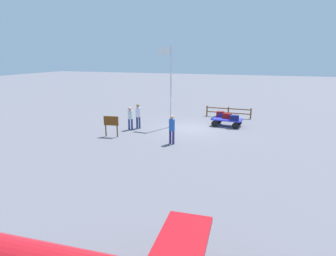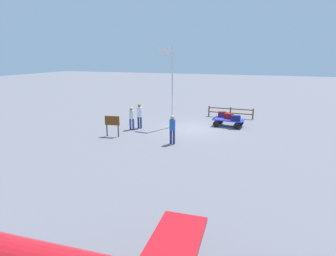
# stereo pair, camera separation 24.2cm
# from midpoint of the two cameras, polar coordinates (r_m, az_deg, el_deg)

# --- Properties ---
(ground_plane) EXTENTS (120.00, 120.00, 0.00)m
(ground_plane) POSITION_cam_midpoint_polar(r_m,az_deg,el_deg) (20.83, 4.92, -0.04)
(ground_plane) COLOR slate
(luggage_cart) EXTENTS (2.27, 1.50, 0.57)m
(luggage_cart) POSITION_cam_midpoint_polar(r_m,az_deg,el_deg) (21.69, 11.26, 1.50)
(luggage_cart) COLOR #2E34CE
(luggage_cart) RESTS_ON ground
(suitcase_maroon) EXTENTS (0.68, 0.48, 0.38)m
(suitcase_maroon) POSITION_cam_midpoint_polar(r_m,az_deg,el_deg) (21.15, 12.75, 2.00)
(suitcase_maroon) COLOR navy
(suitcase_maroon) RESTS_ON luggage_cart
(suitcase_dark) EXTENTS (0.65, 0.49, 0.40)m
(suitcase_dark) POSITION_cam_midpoint_polar(r_m,az_deg,el_deg) (22.21, 10.09, 2.74)
(suitcase_dark) COLOR maroon
(suitcase_dark) RESTS_ON luggage_cart
(suitcase_grey) EXTENTS (0.68, 0.53, 0.39)m
(suitcase_grey) POSITION_cam_midpoint_polar(r_m,az_deg,el_deg) (21.69, 11.38, 2.40)
(suitcase_grey) COLOR maroon
(suitcase_grey) RESTS_ON luggage_cart
(suitcase_navy) EXTENTS (0.66, 0.38, 0.29)m
(suitcase_navy) POSITION_cam_midpoint_polar(r_m,az_deg,el_deg) (22.13, 10.16, 2.56)
(suitcase_navy) COLOR navy
(suitcase_navy) RESTS_ON luggage_cart
(worker_lead) EXTENTS (0.38, 0.38, 1.74)m
(worker_lead) POSITION_cam_midpoint_polar(r_m,az_deg,el_deg) (16.84, 0.36, 0.15)
(worker_lead) COLOR navy
(worker_lead) RESTS_ON ground
(worker_trailing) EXTENTS (0.39, 0.39, 1.78)m
(worker_trailing) POSITION_cam_midpoint_polar(r_m,az_deg,el_deg) (20.62, -6.31, 2.81)
(worker_trailing) COLOR navy
(worker_trailing) RESTS_ON ground
(worker_supervisor) EXTENTS (0.43, 0.43, 1.63)m
(worker_supervisor) POSITION_cam_midpoint_polar(r_m,az_deg,el_deg) (20.32, -7.87, 2.26)
(worker_supervisor) COLOR navy
(worker_supervisor) RESTS_ON ground
(flagpole) EXTENTS (1.04, 0.12, 5.77)m
(flagpole) POSITION_cam_midpoint_polar(r_m,az_deg,el_deg) (20.59, -0.03, 9.41)
(flagpole) COLOR silver
(flagpole) RESTS_ON ground
(signboard) EXTENTS (0.97, 0.21, 1.36)m
(signboard) POSITION_cam_midpoint_polar(r_m,az_deg,el_deg) (18.78, -11.62, 0.98)
(signboard) COLOR #4C3319
(signboard) RESTS_ON ground
(wooden_fence) EXTENTS (3.80, 0.18, 0.91)m
(wooden_fence) POSITION_cam_midpoint_polar(r_m,az_deg,el_deg) (24.72, 11.65, 3.25)
(wooden_fence) COLOR brown
(wooden_fence) RESTS_ON ground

